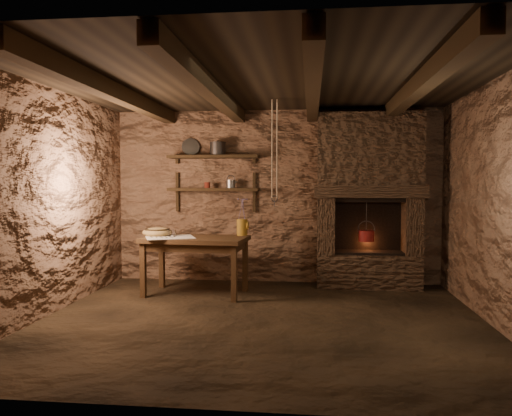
# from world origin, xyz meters

# --- Properties ---
(floor) EXTENTS (4.50, 4.50, 0.00)m
(floor) POSITION_xyz_m (0.00, 0.00, 0.00)
(floor) COLOR black
(floor) RESTS_ON ground
(back_wall) EXTENTS (4.50, 0.04, 2.40)m
(back_wall) POSITION_xyz_m (0.00, 2.00, 1.20)
(back_wall) COLOR brown
(back_wall) RESTS_ON floor
(front_wall) EXTENTS (4.50, 0.04, 2.40)m
(front_wall) POSITION_xyz_m (0.00, -2.00, 1.20)
(front_wall) COLOR brown
(front_wall) RESTS_ON floor
(left_wall) EXTENTS (0.04, 4.00, 2.40)m
(left_wall) POSITION_xyz_m (-2.25, 0.00, 1.20)
(left_wall) COLOR brown
(left_wall) RESTS_ON floor
(right_wall) EXTENTS (0.04, 4.00, 2.40)m
(right_wall) POSITION_xyz_m (2.25, 0.00, 1.20)
(right_wall) COLOR brown
(right_wall) RESTS_ON floor
(ceiling) EXTENTS (4.50, 4.00, 0.04)m
(ceiling) POSITION_xyz_m (0.00, 0.00, 2.40)
(ceiling) COLOR black
(ceiling) RESTS_ON back_wall
(beam_far_left) EXTENTS (0.14, 3.95, 0.16)m
(beam_far_left) POSITION_xyz_m (-1.50, 0.00, 2.31)
(beam_far_left) COLOR black
(beam_far_left) RESTS_ON ceiling
(beam_mid_left) EXTENTS (0.14, 3.95, 0.16)m
(beam_mid_left) POSITION_xyz_m (-0.50, 0.00, 2.31)
(beam_mid_left) COLOR black
(beam_mid_left) RESTS_ON ceiling
(beam_mid_right) EXTENTS (0.14, 3.95, 0.16)m
(beam_mid_right) POSITION_xyz_m (0.50, 0.00, 2.31)
(beam_mid_right) COLOR black
(beam_mid_right) RESTS_ON ceiling
(beam_far_right) EXTENTS (0.14, 3.95, 0.16)m
(beam_far_right) POSITION_xyz_m (1.50, 0.00, 2.31)
(beam_far_right) COLOR black
(beam_far_right) RESTS_ON ceiling
(shelf_lower) EXTENTS (1.25, 0.30, 0.04)m
(shelf_lower) POSITION_xyz_m (-0.85, 1.84, 1.30)
(shelf_lower) COLOR black
(shelf_lower) RESTS_ON back_wall
(shelf_upper) EXTENTS (1.25, 0.30, 0.04)m
(shelf_upper) POSITION_xyz_m (-0.85, 1.84, 1.75)
(shelf_upper) COLOR black
(shelf_upper) RESTS_ON back_wall
(hearth) EXTENTS (1.43, 0.51, 2.30)m
(hearth) POSITION_xyz_m (1.25, 1.77, 1.23)
(hearth) COLOR #34241A
(hearth) RESTS_ON floor
(work_table) EXTENTS (1.32, 0.83, 0.72)m
(work_table) POSITION_xyz_m (-0.94, 1.09, 0.39)
(work_table) COLOR #301F10
(work_table) RESTS_ON floor
(linen_cloth) EXTENTS (0.70, 0.64, 0.01)m
(linen_cloth) POSITION_xyz_m (-1.23, 0.99, 0.72)
(linen_cloth) COLOR white
(linen_cloth) RESTS_ON work_table
(pewter_cutlery_row) EXTENTS (0.51, 0.35, 0.01)m
(pewter_cutlery_row) POSITION_xyz_m (-1.23, 0.97, 0.73)
(pewter_cutlery_row) COLOR #99988B
(pewter_cutlery_row) RESTS_ON linen_cloth
(drinking_glasses) EXTENTS (0.18, 0.06, 0.07)m
(drinking_glasses) POSITION_xyz_m (-1.21, 1.10, 0.76)
(drinking_glasses) COLOR white
(drinking_glasses) RESTS_ON linen_cloth
(stoneware_jug) EXTENTS (0.16, 0.15, 0.48)m
(stoneware_jug) POSITION_xyz_m (-0.38, 1.35, 0.93)
(stoneware_jug) COLOR #AF7E21
(stoneware_jug) RESTS_ON work_table
(wooden_bowl) EXTENTS (0.42, 0.42, 0.13)m
(wooden_bowl) POSITION_xyz_m (-1.44, 1.16, 0.76)
(wooden_bowl) COLOR #9E7E44
(wooden_bowl) RESTS_ON work_table
(iron_stockpot) EXTENTS (0.24, 0.24, 0.16)m
(iron_stockpot) POSITION_xyz_m (-0.79, 1.84, 1.85)
(iron_stockpot) COLOR #322E2C
(iron_stockpot) RESTS_ON shelf_upper
(tin_pan) EXTENTS (0.27, 0.18, 0.25)m
(tin_pan) POSITION_xyz_m (-1.20, 1.94, 1.89)
(tin_pan) COLOR gray
(tin_pan) RESTS_ON shelf_upper
(small_kettle) EXTENTS (0.20, 0.17, 0.18)m
(small_kettle) POSITION_xyz_m (-0.61, 1.84, 1.38)
(small_kettle) COLOR gray
(small_kettle) RESTS_ON shelf_lower
(rusty_tin) EXTENTS (0.09, 0.09, 0.08)m
(rusty_tin) POSITION_xyz_m (-0.94, 1.84, 1.36)
(rusty_tin) COLOR #601B13
(rusty_tin) RESTS_ON shelf_lower
(red_pot) EXTENTS (0.23, 0.22, 0.54)m
(red_pot) POSITION_xyz_m (1.22, 1.72, 0.70)
(red_pot) COLOR maroon
(red_pot) RESTS_ON hearth
(hanging_ropes) EXTENTS (0.08, 0.08, 1.20)m
(hanging_ropes) POSITION_xyz_m (0.05, 1.05, 1.80)
(hanging_ropes) COLOR tan
(hanging_ropes) RESTS_ON ceiling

